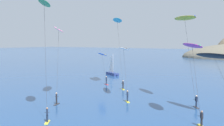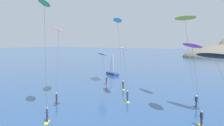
{
  "view_description": "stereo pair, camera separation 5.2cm",
  "coord_description": "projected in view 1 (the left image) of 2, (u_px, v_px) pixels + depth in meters",
  "views": [
    {
      "loc": [
        27.13,
        -10.45,
        8.93
      ],
      "look_at": [
        4.42,
        22.58,
        5.79
      ],
      "focal_mm": 45.0,
      "sensor_mm": 36.0,
      "label": 1
    },
    {
      "loc": [
        27.17,
        -10.42,
        8.93
      ],
      "look_at": [
        4.42,
        22.58,
        5.79
      ],
      "focal_mm": 45.0,
      "sensor_mm": 36.0,
      "label": 2
    }
  ],
  "objects": [
    {
      "name": "kitesurfer_black",
      "position": [
        216.0,
        60.0,
        33.01
      ],
      "size": [
        7.14,
        4.42,
        7.6
      ],
      "color": "silver",
      "rests_on": "ground"
    },
    {
      "name": "sailboat_near",
      "position": [
        113.0,
        73.0,
        73.24
      ],
      "size": [
        5.67,
        3.69,
        5.7
      ],
      "color": "navy",
      "rests_on": "ground"
    },
    {
      "name": "kitesurfer_yellow",
      "position": [
        185.0,
        24.0,
        39.93
      ],
      "size": [
        5.92,
        5.42,
        12.56
      ],
      "color": "#2D2D33",
      "rests_on": "ground"
    },
    {
      "name": "kitesurfer_pink",
      "position": [
        59.0,
        34.0,
        43.57
      ],
      "size": [
        6.24,
        7.37,
        11.25
      ],
      "color": "#2D2D33",
      "rests_on": "ground"
    },
    {
      "name": "kitesurfer_white",
      "position": [
        124.0,
        52.0,
        44.22
      ],
      "size": [
        5.68,
        6.24,
        8.02
      ],
      "color": "yellow",
      "rests_on": "ground"
    },
    {
      "name": "kitesurfer_blue",
      "position": [
        102.0,
        56.0,
        60.62
      ],
      "size": [
        6.28,
        5.37,
        6.43
      ],
      "color": "red",
      "rests_on": "ground"
    },
    {
      "name": "kitesurfer_green",
      "position": [
        44.0,
        12.0,
        32.45
      ],
      "size": [
        5.13,
        4.69,
        13.84
      ],
      "color": "yellow",
      "rests_on": "ground"
    },
    {
      "name": "kitesurfer_magenta",
      "position": [
        193.0,
        52.0,
        31.33
      ],
      "size": [
        4.62,
        5.08,
        8.79
      ],
      "color": "yellow",
      "rests_on": "ground"
    },
    {
      "name": "kitesurfer_cyan",
      "position": [
        118.0,
        24.0,
        55.83
      ],
      "size": [
        7.21,
        7.22,
        13.58
      ],
      "color": "yellow",
      "rests_on": "ground"
    }
  ]
}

